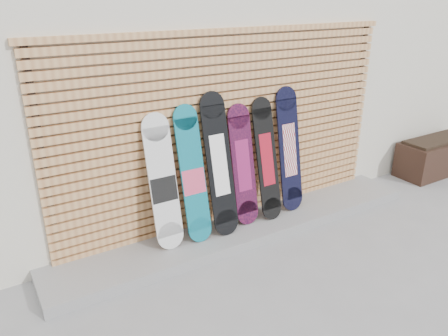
% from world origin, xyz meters
% --- Properties ---
extents(ground, '(80.00, 80.00, 0.00)m').
position_xyz_m(ground, '(0.00, 0.00, 0.00)').
color(ground, gray).
rests_on(ground, ground).
extents(building, '(12.00, 5.00, 3.60)m').
position_xyz_m(building, '(0.50, 3.50, 1.80)').
color(building, beige).
rests_on(building, ground).
extents(concrete_step, '(4.60, 0.70, 0.12)m').
position_xyz_m(concrete_step, '(-0.15, 0.68, 0.06)').
color(concrete_step, gray).
rests_on(concrete_step, ground).
extents(slat_wall, '(4.26, 0.08, 2.29)m').
position_xyz_m(slat_wall, '(-0.15, 0.97, 1.21)').
color(slat_wall, tan).
rests_on(slat_wall, ground).
extents(planter_box, '(1.26, 0.52, 0.57)m').
position_xyz_m(planter_box, '(3.39, 0.68, 0.28)').
color(planter_box, black).
rests_on(planter_box, ground).
extents(snowboard_0, '(0.29, 0.32, 1.42)m').
position_xyz_m(snowboard_0, '(-1.10, 0.78, 0.82)').
color(snowboard_0, silver).
rests_on(snowboard_0, concrete_step).
extents(snowboard_1, '(0.27, 0.36, 1.46)m').
position_xyz_m(snowboard_1, '(-0.76, 0.76, 0.84)').
color(snowboard_1, '#0D6D81').
rests_on(snowboard_1, concrete_step).
extents(snowboard_2, '(0.30, 0.39, 1.56)m').
position_xyz_m(snowboard_2, '(-0.45, 0.75, 0.90)').
color(snowboard_2, black).
rests_on(snowboard_2, concrete_step).
extents(snowboard_3, '(0.28, 0.31, 1.38)m').
position_xyz_m(snowboard_3, '(-0.11, 0.79, 0.81)').
color(snowboard_3, black).
rests_on(snowboard_3, concrete_step).
extents(snowboard_4, '(0.27, 0.36, 1.42)m').
position_xyz_m(snowboard_4, '(0.20, 0.76, 0.83)').
color(snowboard_4, black).
rests_on(snowboard_4, concrete_step).
extents(snowboard_5, '(0.30, 0.30, 1.50)m').
position_xyz_m(snowboard_5, '(0.56, 0.79, 0.87)').
color(snowboard_5, black).
rests_on(snowboard_5, concrete_step).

